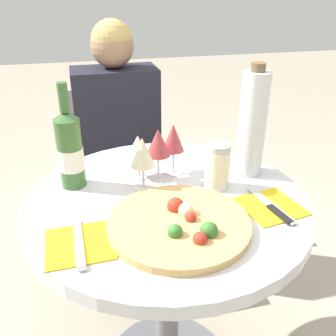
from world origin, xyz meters
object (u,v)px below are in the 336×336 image
object	(u,v)px
chair_behind_diner	(119,178)
seated_diner	(122,171)
pizza_large	(180,223)
dining_table	(167,247)
wine_bottle	(70,150)
tall_carafe	(252,124)

from	to	relation	value
chair_behind_diner	seated_diner	size ratio (longest dim) A/B	0.72
seated_diner	pizza_large	world-z (taller)	seated_diner
dining_table	pizza_large	xyz separation A→B (m)	(-0.00, -0.15, 0.18)
seated_diner	chair_behind_diner	bearing A→B (deg)	-90.00
wine_bottle	tall_carafe	bearing A→B (deg)	-5.19
wine_bottle	dining_table	bearing A→B (deg)	-28.64
pizza_large	tall_carafe	distance (m)	0.39
chair_behind_diner	tall_carafe	world-z (taller)	tall_carafe
dining_table	tall_carafe	xyz separation A→B (m)	(0.28, 0.09, 0.33)
seated_diner	wine_bottle	distance (m)	0.62
dining_table	seated_diner	world-z (taller)	seated_diner
pizza_large	chair_behind_diner	bearing A→B (deg)	93.15
dining_table	wine_bottle	world-z (taller)	wine_bottle
seated_diner	dining_table	bearing A→B (deg)	94.87
chair_behind_diner	tall_carafe	xyz separation A→B (m)	(0.33, -0.67, 0.49)
seated_diner	pizza_large	size ratio (longest dim) A/B	3.26
dining_table	seated_diner	xyz separation A→B (m)	(-0.05, 0.62, -0.05)
chair_behind_diner	tall_carafe	size ratio (longest dim) A/B	2.43
dining_table	seated_diner	bearing A→B (deg)	94.87
chair_behind_diner	seated_diner	world-z (taller)	seated_diner
dining_table	tall_carafe	size ratio (longest dim) A/B	2.33
tall_carafe	chair_behind_diner	bearing A→B (deg)	116.36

